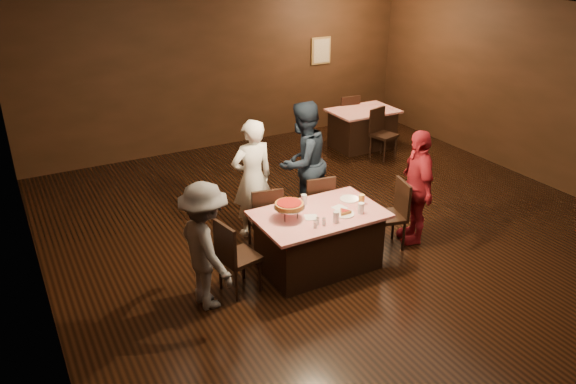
% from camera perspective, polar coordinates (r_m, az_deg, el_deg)
% --- Properties ---
extents(room, '(10.00, 10.04, 3.02)m').
position_cam_1_polar(room, '(6.90, 9.63, 9.36)').
color(room, black).
rests_on(room, ground).
extents(main_table, '(1.60, 1.00, 0.77)m').
position_cam_1_polar(main_table, '(7.17, 3.13, -4.90)').
color(main_table, red).
rests_on(main_table, ground).
extents(back_table, '(1.30, 0.90, 0.77)m').
position_cam_1_polar(back_table, '(11.42, 7.55, 6.42)').
color(back_table, red).
rests_on(back_table, ground).
extents(chair_far_left, '(0.49, 0.49, 0.95)m').
position_cam_1_polar(chair_far_left, '(7.54, -2.43, -2.56)').
color(chair_far_left, black).
rests_on(chair_far_left, ground).
extents(chair_far_right, '(0.48, 0.48, 0.95)m').
position_cam_1_polar(chair_far_right, '(7.88, 2.78, -1.28)').
color(chair_far_right, black).
rests_on(chair_far_right, ground).
extents(chair_end_left, '(0.49, 0.49, 0.95)m').
position_cam_1_polar(chair_end_left, '(6.69, -4.97, -6.44)').
color(chair_end_left, black).
rests_on(chair_end_left, ground).
extents(chair_end_right, '(0.51, 0.51, 0.95)m').
position_cam_1_polar(chair_end_right, '(7.70, 10.15, -2.32)').
color(chair_end_right, black).
rests_on(chair_end_right, ground).
extents(chair_back_near, '(0.51, 0.51, 0.95)m').
position_cam_1_polar(chair_back_near, '(10.87, 9.73, 5.82)').
color(chair_back_near, black).
rests_on(chair_back_near, ground).
extents(chair_back_far, '(0.48, 0.48, 0.95)m').
position_cam_1_polar(chair_back_far, '(11.86, 5.88, 7.65)').
color(chair_back_far, black).
rests_on(chair_back_far, ground).
extents(diner_white_jacket, '(0.63, 0.43, 1.70)m').
position_cam_1_polar(diner_white_jacket, '(7.78, -3.64, 1.36)').
color(diner_white_jacket, white).
rests_on(diner_white_jacket, ground).
extents(diner_navy_hoodie, '(1.06, 0.95, 1.81)m').
position_cam_1_polar(diner_navy_hoodie, '(8.17, 1.49, 3.02)').
color(diner_navy_hoodie, '#172232').
rests_on(diner_navy_hoodie, ground).
extents(diner_grey_knit, '(0.65, 1.03, 1.52)m').
position_cam_1_polar(diner_grey_knit, '(6.34, -8.36, -5.49)').
color(diner_grey_knit, '#525257').
rests_on(diner_grey_knit, ground).
extents(diner_red_shirt, '(0.71, 1.02, 1.61)m').
position_cam_1_polar(diner_red_shirt, '(7.82, 12.94, 0.53)').
color(diner_red_shirt, maroon).
rests_on(diner_red_shirt, ground).
extents(pizza_stand, '(0.38, 0.38, 0.22)m').
position_cam_1_polar(pizza_stand, '(6.77, 0.13, -1.35)').
color(pizza_stand, black).
rests_on(pizza_stand, main_table).
extents(plate_with_slice, '(0.25, 0.25, 0.06)m').
position_cam_1_polar(plate_with_slice, '(6.97, 5.74, -2.11)').
color(plate_with_slice, white).
rests_on(plate_with_slice, main_table).
extents(plate_empty, '(0.25, 0.25, 0.01)m').
position_cam_1_polar(plate_empty, '(7.37, 6.24, -0.71)').
color(plate_empty, white).
rests_on(plate_empty, main_table).
extents(glass_front_left, '(0.08, 0.08, 0.14)m').
position_cam_1_polar(glass_front_left, '(6.76, 4.91, -2.54)').
color(glass_front_left, silver).
rests_on(glass_front_left, main_table).
extents(glass_front_right, '(0.08, 0.08, 0.14)m').
position_cam_1_polar(glass_front_right, '(7.00, 7.43, -1.65)').
color(glass_front_right, silver).
rests_on(glass_front_right, main_table).
extents(glass_amber, '(0.08, 0.08, 0.14)m').
position_cam_1_polar(glass_amber, '(7.23, 7.48, -0.78)').
color(glass_amber, '#BF7F26').
rests_on(glass_amber, main_table).
extents(glass_back, '(0.08, 0.08, 0.14)m').
position_cam_1_polar(glass_back, '(7.17, 1.62, -0.79)').
color(glass_back, silver).
rests_on(glass_back, main_table).
extents(condiments, '(0.17, 0.10, 0.09)m').
position_cam_1_polar(condiments, '(6.67, 3.17, -3.08)').
color(condiments, silver).
rests_on(condiments, main_table).
extents(napkin_center, '(0.19, 0.19, 0.01)m').
position_cam_1_polar(napkin_center, '(7.14, 5.26, -1.61)').
color(napkin_center, white).
rests_on(napkin_center, main_table).
extents(napkin_left, '(0.21, 0.21, 0.01)m').
position_cam_1_polar(napkin_left, '(6.88, 2.35, -2.57)').
color(napkin_left, white).
rests_on(napkin_left, main_table).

